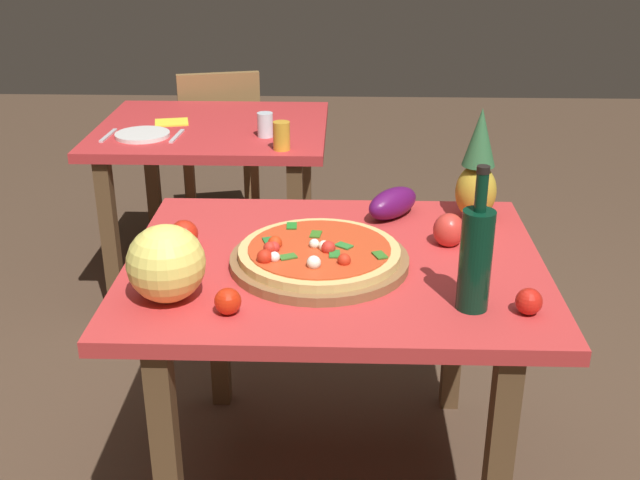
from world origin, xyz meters
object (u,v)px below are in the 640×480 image
object	(u,v)px
napkin_folded	(172,122)
drinking_glass_water	(265,125)
bell_pepper	(449,230)
tomato_by_bottle	(529,301)
dinner_plate	(142,135)
tomato_at_corner	(184,234)
background_table	(214,149)
pizza	(318,252)
knife_utensil	(177,136)
eggplant	(393,203)
display_table	(335,291)
fork_utensil	(108,135)
wine_bottle	(476,257)
pineapple_left	(478,170)
dining_chair	(220,140)
drinking_glass_juice	(282,136)
melon	(166,263)
pizza_board	(319,261)
tomato_beside_pepper	(228,301)

from	to	relation	value
napkin_folded	drinking_glass_water	bearing A→B (deg)	-24.61
bell_pepper	tomato_by_bottle	world-z (taller)	bell_pepper
bell_pepper	dinner_plate	bearing A→B (deg)	136.93
tomato_by_bottle	tomato_at_corner	bearing A→B (deg)	158.05
tomato_at_corner	drinking_glass_water	size ratio (longest dim) A/B	0.80
background_table	dinner_plate	size ratio (longest dim) A/B	4.40
pizza	knife_utensil	distance (m)	1.33
eggplant	pizza	bearing A→B (deg)	-121.63
display_table	knife_utensil	bearing A→B (deg)	119.80
background_table	fork_utensil	distance (m)	0.45
wine_bottle	drinking_glass_water	xyz separation A→B (m)	(-0.62, 1.42, -0.08)
knife_utensil	dinner_plate	bearing A→B (deg)	-175.86
display_table	fork_utensil	size ratio (longest dim) A/B	6.18
background_table	knife_utensil	distance (m)	0.24
tomato_by_bottle	background_table	bearing A→B (deg)	121.69
bell_pepper	eggplant	distance (m)	0.25
display_table	pineapple_left	xyz separation A→B (m)	(0.42, 0.31, 0.25)
dining_chair	drinking_glass_water	bearing A→B (deg)	97.77
drinking_glass_juice	napkin_folded	distance (m)	0.63
bell_pepper	drinking_glass_juice	bearing A→B (deg)	121.21
display_table	melon	size ratio (longest dim) A/B	5.89
dining_chair	pizza_board	xyz separation A→B (m)	(0.58, -2.02, 0.27)
tomato_beside_pepper	napkin_folded	size ratio (longest dim) A/B	0.45
tomato_at_corner	napkin_folded	bearing A→B (deg)	103.27
pineapple_left	napkin_folded	bearing A→B (deg)	137.47
tomato_beside_pepper	background_table	bearing A→B (deg)	100.31
napkin_folded	bell_pepper	bearing A→B (deg)	-50.34
wine_bottle	drinking_glass_juice	size ratio (longest dim) A/B	3.22
wine_bottle	drinking_glass_juice	xyz separation A→B (m)	(-0.54, 1.25, -0.08)
fork_utensil	napkin_folded	world-z (taller)	fork_utensil
tomato_beside_pepper	dinner_plate	distance (m)	1.55
pizza_board	knife_utensil	bearing A→B (deg)	117.51
drinking_glass_water	knife_utensil	bearing A→B (deg)	-177.18
tomato_by_bottle	dining_chair	bearing A→B (deg)	115.40
drinking_glass_juice	fork_utensil	world-z (taller)	drinking_glass_juice
display_table	tomato_at_corner	xyz separation A→B (m)	(-0.42, 0.07, 0.13)
eggplant	drinking_glass_water	size ratio (longest dim) A/B	2.05
pizza	knife_utensil	size ratio (longest dim) A/B	2.37
wine_bottle	melon	distance (m)	0.73
eggplant	drinking_glass_water	xyz separation A→B (m)	(-0.47, 0.85, 0.00)
tomato_at_corner	drinking_glass_water	xyz separation A→B (m)	(0.12, 1.10, 0.01)
tomato_by_bottle	knife_utensil	xyz separation A→B (m)	(-1.11, 1.43, -0.03)
tomato_at_corner	bell_pepper	bearing A→B (deg)	3.17
pizza	tomato_by_bottle	bearing A→B (deg)	-26.01
pizza_board	eggplant	size ratio (longest dim) A/B	2.36
tomato_by_bottle	bell_pepper	bearing A→B (deg)	109.61
melon	dinner_plate	size ratio (longest dim) A/B	0.86
pizza_board	eggplant	xyz separation A→B (m)	(0.21, 0.34, 0.03)
pizza_board	wine_bottle	size ratio (longest dim) A/B	1.34
dining_chair	fork_utensil	size ratio (longest dim) A/B	4.72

